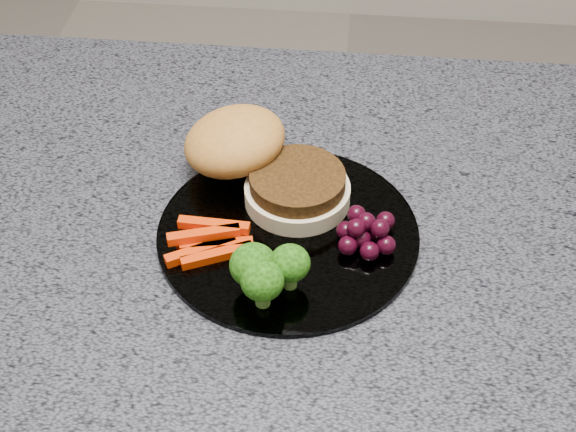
{
  "coord_description": "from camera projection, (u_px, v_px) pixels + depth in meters",
  "views": [
    {
      "loc": [
        0.04,
        -0.6,
        1.46
      ],
      "look_at": [
        -0.02,
        -0.04,
        0.93
      ],
      "focal_mm": 50.0,
      "sensor_mm": 36.0,
      "label": 1
    }
  ],
  "objects": [
    {
      "name": "countertop",
      "position": [
        311.0,
        221.0,
        0.84
      ],
      "size": [
        1.2,
        0.6,
        0.04
      ],
      "primitive_type": "cube",
      "color": "#53535E",
      "rests_on": "island_cabinet"
    },
    {
      "name": "plate",
      "position": [
        288.0,
        233.0,
        0.8
      ],
      "size": [
        0.26,
        0.26,
        0.01
      ],
      "primitive_type": "cylinder",
      "color": "white",
      "rests_on": "countertop"
    },
    {
      "name": "burger",
      "position": [
        256.0,
        161.0,
        0.83
      ],
      "size": [
        0.2,
        0.18,
        0.06
      ],
      "rotation": [
        0.0,
        0.0,
        -0.29
      ],
      "color": "beige",
      "rests_on": "plate"
    },
    {
      "name": "carrot_sticks",
      "position": [
        210.0,
        241.0,
        0.77
      ],
      "size": [
        0.08,
        0.06,
        0.02
      ],
      "rotation": [
        0.0,
        0.0,
        0.05
      ],
      "color": "red",
      "rests_on": "plate"
    },
    {
      "name": "broccoli",
      "position": [
        266.0,
        270.0,
        0.72
      ],
      "size": [
        0.07,
        0.06,
        0.05
      ],
      "rotation": [
        0.0,
        0.0,
        0.02
      ],
      "color": "#578932",
      "rests_on": "plate"
    },
    {
      "name": "grape_bunch",
      "position": [
        367.0,
        232.0,
        0.77
      ],
      "size": [
        0.06,
        0.06,
        0.03
      ],
      "rotation": [
        0.0,
        0.0,
        0.34
      ],
      "color": "black",
      "rests_on": "plate"
    }
  ]
}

